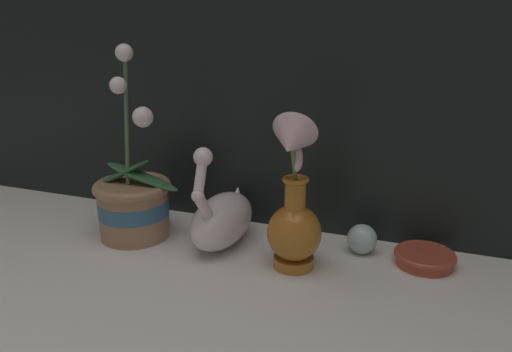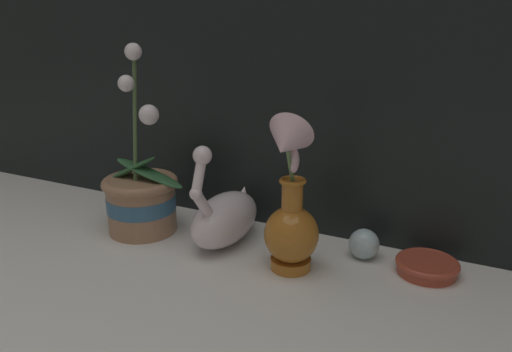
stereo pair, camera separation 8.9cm
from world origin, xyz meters
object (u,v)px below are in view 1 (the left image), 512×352
object	(u,v)px
swan_figurine	(222,217)
glass_sphere	(362,239)
orchid_potted_plant	(133,200)
blue_vase	(294,214)
amber_dish	(425,257)

from	to	relation	value
swan_figurine	glass_sphere	distance (m)	0.27
swan_figurine	orchid_potted_plant	bearing A→B (deg)	-171.38
blue_vase	amber_dish	world-z (taller)	blue_vase
orchid_potted_plant	swan_figurine	distance (m)	0.18
blue_vase	glass_sphere	bearing A→B (deg)	43.74
blue_vase	amber_dish	bearing A→B (deg)	22.93
blue_vase	orchid_potted_plant	bearing A→B (deg)	176.07
amber_dish	swan_figurine	bearing A→B (deg)	-173.56
glass_sphere	swan_figurine	bearing A→B (deg)	-169.04
orchid_potted_plant	blue_vase	world-z (taller)	orchid_potted_plant
glass_sphere	amber_dish	world-z (taller)	glass_sphere
swan_figurine	glass_sphere	world-z (taller)	swan_figurine
swan_figurine	glass_sphere	size ratio (longest dim) A/B	3.88
blue_vase	glass_sphere	size ratio (longest dim) A/B	5.05
glass_sphere	blue_vase	bearing A→B (deg)	-136.26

